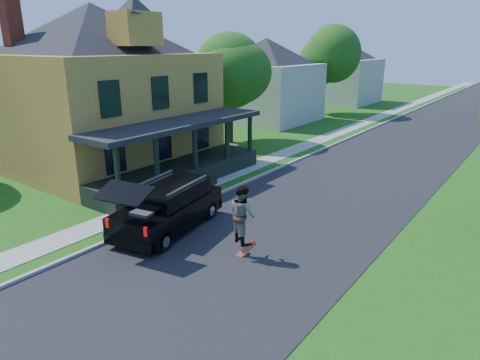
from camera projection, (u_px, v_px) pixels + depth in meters
The scene contains 13 objects.
ground at pixel (206, 270), 13.27m from camera, with size 140.00×140.00×0.00m, color #225210.
street at pixel (401, 149), 28.61m from camera, with size 8.00×120.00×0.02m, color black.
curb at pixel (344, 141), 30.90m from camera, with size 0.15×120.00×0.12m, color #9A9995.
sidewalk at pixel (324, 138), 31.77m from camera, with size 1.30×120.00×0.03m, color gray.
front_walk at pixel (145, 173), 23.24m from camera, with size 6.50×1.20×0.03m, color gray.
main_house at pixel (99, 78), 23.60m from camera, with size 15.56×15.56×10.10m.
neighbor_house_mid at pixel (266, 73), 38.03m from camera, with size 12.78×12.78×8.30m.
neighbor_house_far at pixel (340, 66), 50.30m from camera, with size 12.78×12.78×8.30m.
black_suv at pixel (168, 207), 15.90m from camera, with size 2.79×5.39×2.40m.
skateboarder at pixel (242, 214), 13.81m from camera, with size 1.16×1.05×1.95m.
skateboard at pixel (246, 250), 14.03m from camera, with size 0.61×0.41×0.67m.
tree_left_mid at pixel (229, 65), 28.95m from camera, with size 5.66×5.54×8.33m.
tree_left_far at pixel (324, 53), 41.02m from camera, with size 6.50×6.69×8.61m.
Camera 1 is at (7.84, -8.87, 6.71)m, focal length 32.00 mm.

